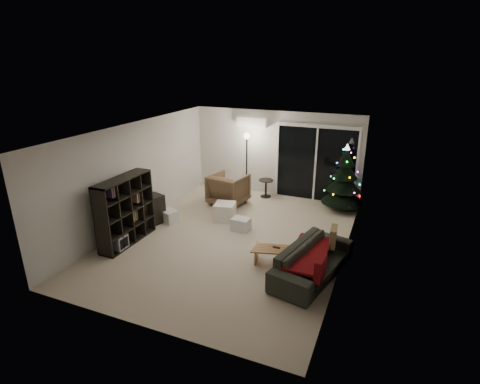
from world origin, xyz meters
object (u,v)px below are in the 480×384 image
at_px(sofa, 313,261).
at_px(bookshelf, 119,209).
at_px(media_cabinet, 142,213).
at_px(christmas_tree, 344,178).
at_px(armchair, 228,189).
at_px(coffee_table, 283,258).

bearing_deg(sofa, bookshelf, 106.39).
xyz_separation_m(media_cabinet, sofa, (4.30, -0.53, -0.05)).
xyz_separation_m(sofa, christmas_tree, (0.03, 3.56, 0.60)).
bearing_deg(armchair, christmas_tree, -156.32).
bearing_deg(bookshelf, coffee_table, 27.21).
distance_m(media_cabinet, sofa, 4.33).
distance_m(armchair, sofa, 4.06).
distance_m(media_cabinet, armchair, 2.57).
bearing_deg(bookshelf, sofa, 25.25).
bearing_deg(bookshelf, armchair, 88.35).
height_order(bookshelf, armchair, bookshelf).
bearing_deg(armchair, bookshelf, 74.75).
distance_m(bookshelf, armchair, 3.27).
bearing_deg(bookshelf, media_cabinet, 111.98).
distance_m(media_cabinet, christmas_tree, 5.31).
relative_size(bookshelf, christmas_tree, 0.83).
distance_m(bookshelf, christmas_tree, 5.77).
bearing_deg(christmas_tree, media_cabinet, -144.93).
relative_size(armchair, christmas_tree, 0.53).
relative_size(sofa, christmas_tree, 1.15).
distance_m(bookshelf, sofa, 4.33).
bearing_deg(christmas_tree, sofa, -90.41).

